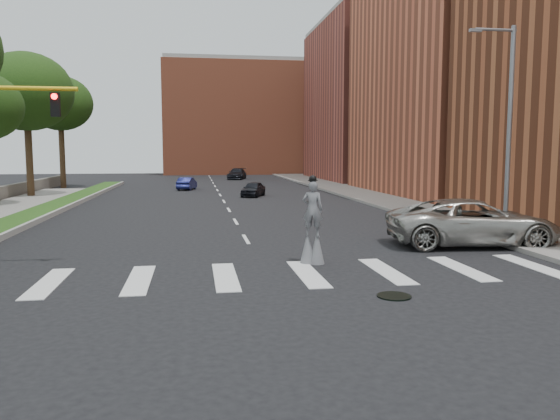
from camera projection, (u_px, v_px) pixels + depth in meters
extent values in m
plane|color=black|center=(271.00, 283.00, 15.93)|extent=(160.00, 160.00, 0.00)
cube|color=#1E4213|center=(43.00, 211.00, 33.79)|extent=(2.00, 60.00, 0.25)
cube|color=#959690|center=(61.00, 210.00, 33.95)|extent=(0.20, 60.00, 0.28)
cube|color=slate|center=(386.00, 199.00, 42.39)|extent=(5.00, 90.00, 0.18)
cylinder|color=black|center=(394.00, 296.00, 14.42)|extent=(0.90, 0.90, 0.04)
cube|color=#BE5B3C|center=(473.00, 57.00, 47.47)|extent=(16.00, 22.00, 24.00)
cube|color=#A0483B|center=(380.00, 103.00, 71.26)|extent=(16.00, 22.00, 20.00)
cube|color=#BE5B3C|center=(242.00, 120.00, 92.48)|extent=(26.00, 14.00, 18.00)
cylinder|color=slate|center=(509.00, 135.00, 23.02)|extent=(0.20, 0.20, 9.00)
cylinder|color=slate|center=(496.00, 30.00, 22.43)|extent=(1.80, 0.12, 0.12)
cube|color=slate|center=(476.00, 30.00, 22.30)|extent=(0.50, 0.18, 0.12)
cube|color=black|center=(55.00, 105.00, 17.30)|extent=(0.28, 0.18, 0.75)
cylinder|color=#FF0C0C|center=(54.00, 96.00, 17.17)|extent=(0.18, 0.06, 0.18)
cylinder|color=#382516|center=(317.00, 250.00, 18.60)|extent=(0.07, 0.07, 0.92)
cylinder|color=#382516|center=(308.00, 250.00, 18.67)|extent=(0.07, 0.07, 0.92)
cone|color=#5A5A5E|center=(317.00, 247.00, 18.59)|extent=(0.52, 0.52, 1.15)
cone|color=#5A5A5E|center=(308.00, 247.00, 18.66)|extent=(0.52, 0.52, 1.15)
imported|color=#5A5A5E|center=(313.00, 209.00, 18.48)|extent=(0.82, 0.68, 1.92)
sphere|color=black|center=(313.00, 179.00, 18.37)|extent=(0.26, 0.26, 0.26)
cylinder|color=black|center=(313.00, 181.00, 18.38)|extent=(0.34, 0.34, 0.02)
cube|color=gold|center=(313.00, 193.00, 18.56)|extent=(0.22, 0.05, 0.10)
imported|color=#A4A19B|center=(473.00, 222.00, 22.18)|extent=(7.17, 3.97, 1.90)
imported|color=black|center=(253.00, 189.00, 45.93)|extent=(2.69, 3.97, 1.25)
imported|color=navy|center=(187.00, 184.00, 53.81)|extent=(2.04, 3.89, 1.22)
imported|color=black|center=(237.00, 174.00, 73.38)|extent=(3.21, 5.43, 1.48)
cylinder|color=#382516|center=(29.00, 157.00, 44.35)|extent=(0.56, 0.56, 6.73)
ellipsoid|color=black|center=(26.00, 92.00, 43.79)|extent=(7.39, 7.39, 6.28)
cylinder|color=#382516|center=(62.00, 154.00, 55.99)|extent=(0.56, 0.56, 7.01)
ellipsoid|color=black|center=(60.00, 103.00, 55.43)|extent=(6.51, 6.51, 5.54)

